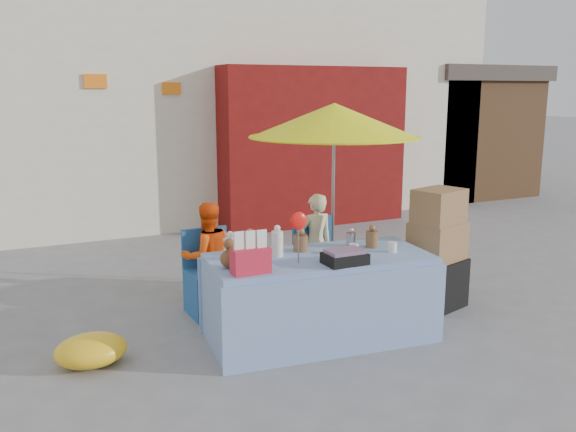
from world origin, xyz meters
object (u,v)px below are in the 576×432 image
vendor_orange (207,256)px  box_stack (437,253)px  umbrella (334,121)px  chair_right (321,273)px  vendor_beige (315,244)px  chair_left (212,289)px  market_table (318,296)px

vendor_orange → box_stack: box_stack is taller
umbrella → chair_right: bearing=-136.6°
chair_right → box_stack: (0.91, -0.82, 0.32)m
vendor_beige → umbrella: size_ratio=0.54×
vendor_beige → umbrella: bearing=-155.3°
chair_right → vendor_beige: size_ratio=0.76×
chair_left → chair_right: same height
chair_left → box_stack: bearing=-22.6°
market_table → umbrella: (0.88, 1.30, 1.49)m
vendor_orange → box_stack: 2.36m
vendor_orange → box_stack: (2.16, -0.95, 0.02)m
market_table → vendor_orange: (-0.67, 1.15, 0.16)m
market_table → chair_left: (-0.67, 1.02, -0.14)m
vendor_beige → chair_left: bearing=4.3°
chair_right → box_stack: bearing=-43.8°
chair_left → umbrella: umbrella is taller
box_stack → chair_left: bearing=159.2°
chair_left → box_stack: box_stack is taller
umbrella → chair_left: bearing=-169.6°
vendor_beige → box_stack: bearing=131.8°
market_table → chair_left: size_ratio=2.49×
market_table → chair_left: market_table is taller
market_table → chair_right: 1.18m
vendor_orange → umbrella: bearing=-176.3°
chair_left → umbrella: (1.55, 0.28, 1.64)m
chair_left → vendor_orange: (0.00, 0.13, 0.31)m
chair_left → vendor_orange: 0.34m
chair_right → umbrella: (0.30, 0.28, 1.64)m
box_stack → umbrella: bearing=118.9°
market_table → chair_right: market_table is taller
chair_right → vendor_orange: bearing=172.0°
market_table → chair_right: bearing=66.4°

